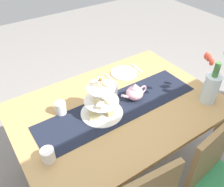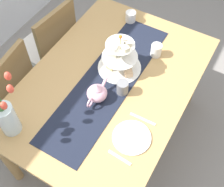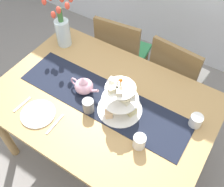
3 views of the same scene
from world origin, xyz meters
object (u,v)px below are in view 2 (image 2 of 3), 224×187
object	(u,v)px
tiered_cake_stand	(120,58)
mug_white_text	(156,50)
knife_left	(143,119)
dinner_plate_left	(132,137)
chair_left	(6,91)
chair_right	(50,45)
mug_grey	(122,87)
tulip_vase	(5,115)
teapot	(97,93)
fork_left	(120,158)
dining_table	(109,91)
cream_jug	(131,17)

from	to	relation	value
tiered_cake_stand	mug_white_text	bearing A→B (deg)	-34.90
knife_left	dinner_plate_left	bearing A→B (deg)	180.00
chair_left	chair_right	distance (m)	0.56
tiered_cake_stand	mug_grey	bearing A→B (deg)	-146.35
chair_right	tulip_vase	bearing A→B (deg)	-153.97
teapot	knife_left	bearing A→B (deg)	-88.99
fork_left	mug_white_text	bearing A→B (deg)	11.12
dinner_plate_left	mug_grey	world-z (taller)	mug_grey
tiered_cake_stand	fork_left	distance (m)	0.67
teapot	fork_left	size ratio (longest dim) A/B	1.59
fork_left	chair_left	bearing A→B (deg)	82.33
knife_left	dining_table	bearing A→B (deg)	65.54
teapot	tulip_vase	xyz separation A→B (m)	(-0.44, 0.33, 0.10)
dinner_plate_left	teapot	bearing A→B (deg)	66.69
dining_table	chair_left	xyz separation A→B (m)	(-0.29, 0.75, -0.16)
dining_table	chair_right	distance (m)	0.81
dining_table	tiered_cake_stand	xyz separation A→B (m)	(0.14, -0.00, 0.20)
mug_grey	mug_white_text	bearing A→B (deg)	-6.60
fork_left	tiered_cake_stand	bearing A→B (deg)	29.05
chair_left	cream_jug	size ratio (longest dim) A/B	10.71
chair_left	chair_right	world-z (taller)	same
tulip_vase	mug_white_text	bearing A→B (deg)	-26.73
cream_jug	mug_white_text	distance (m)	0.40
tiered_cake_stand	mug_grey	distance (m)	0.21
dining_table	knife_left	distance (m)	0.37
cream_jug	dinner_plate_left	distance (m)	1.02
mug_grey	tiered_cake_stand	bearing A→B (deg)	33.65
teapot	mug_grey	distance (m)	0.17
tulip_vase	mug_white_text	size ratio (longest dim) A/B	4.50
cream_jug	fork_left	distance (m)	1.15
tiered_cake_stand	tulip_vase	size ratio (longest dim) A/B	0.71
cream_jug	mug_grey	xyz separation A→B (m)	(-0.63, -0.28, 0.01)
mug_white_text	dinner_plate_left	bearing A→B (deg)	-166.55
dining_table	chair_left	distance (m)	0.82
dinner_plate_left	dining_table	bearing A→B (deg)	47.90
teapot	tulip_vase	world-z (taller)	tulip_vase
mug_grey	mug_white_text	xyz separation A→B (m)	(0.41, -0.05, -0.00)
dining_table	dinner_plate_left	xyz separation A→B (m)	(-0.29, -0.32, 0.11)
mug_grey	knife_left	bearing A→B (deg)	-119.51
tulip_vase	knife_left	size ratio (longest dim) A/B	2.51
cream_jug	mug_grey	bearing A→B (deg)	-156.44
chair_left	fork_left	bearing A→B (deg)	-97.67
mug_white_text	tiered_cake_stand	bearing A→B (deg)	145.10
teapot	fork_left	distance (m)	0.43
teapot	dinner_plate_left	xyz separation A→B (m)	(-0.14, -0.32, -0.05)
teapot	mug_grey	bearing A→B (deg)	-43.38
dinner_plate_left	mug_grey	size ratio (longest dim) A/B	2.42
tiered_cake_stand	dinner_plate_left	bearing A→B (deg)	-143.49
fork_left	tulip_vase	bearing A→B (deg)	103.58
knife_left	tulip_vase	bearing A→B (deg)	124.55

